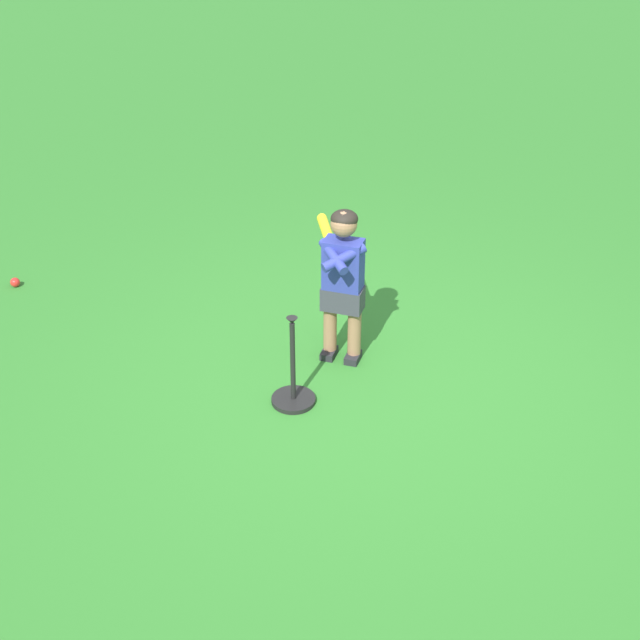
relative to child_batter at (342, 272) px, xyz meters
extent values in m
plane|color=#2D7528|center=(-0.32, 0.24, -0.65)|extent=(40.00, 40.00, 0.00)
cube|color=#232328|center=(-0.10, 0.00, -0.63)|extent=(0.12, 0.17, 0.05)
cylinder|color=#996B4C|center=(-0.09, -0.02, -0.44)|extent=(0.09, 0.09, 0.34)
cube|color=#232328|center=(0.07, 0.04, -0.63)|extent=(0.12, 0.17, 0.05)
cylinder|color=#996B4C|center=(0.07, 0.02, -0.44)|extent=(0.09, 0.09, 0.34)
cube|color=#383842|center=(-0.01, 0.00, -0.19)|extent=(0.30, 0.20, 0.16)
cube|color=#2D3893|center=(-0.01, 0.00, 0.06)|extent=(0.28, 0.20, 0.34)
sphere|color=#996B4C|center=(-0.01, 0.00, 0.34)|extent=(0.17, 0.17, 0.17)
ellipsoid|color=black|center=(-0.01, -0.01, 0.37)|extent=(0.21, 0.21, 0.11)
sphere|color=yellow|center=(-0.04, 0.14, 0.15)|extent=(0.04, 0.04, 0.04)
cylinder|color=black|center=(0.02, 0.07, 0.16)|extent=(0.11, 0.13, 0.05)
cylinder|color=yellow|center=(0.18, -0.11, 0.20)|extent=(0.28, 0.31, 0.11)
sphere|color=yellow|center=(0.29, -0.24, 0.22)|extent=(0.07, 0.07, 0.07)
cylinder|color=#2D3893|center=(-0.06, 0.09, 0.16)|extent=(0.22, 0.29, 0.14)
cylinder|color=#2D3893|center=(0.00, 0.11, 0.16)|extent=(0.29, 0.22, 0.14)
sphere|color=red|center=(2.67, 0.39, -0.61)|extent=(0.07, 0.07, 0.07)
cylinder|color=black|center=(0.01, 0.60, -0.64)|extent=(0.28, 0.28, 0.03)
cylinder|color=black|center=(0.01, 0.60, -0.35)|extent=(0.03, 0.03, 0.55)
cone|color=black|center=(0.01, 0.60, -0.05)|extent=(0.07, 0.07, 0.04)
camera|label=1|loc=(-2.35, 4.40, 2.66)|focal=49.17mm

